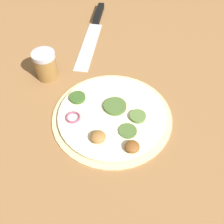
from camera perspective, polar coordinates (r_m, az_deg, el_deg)
name	(u,v)px	position (r m, az deg, el deg)	size (l,w,h in m)	color
ground_plane	(112,117)	(0.62, 0.00, -1.02)	(3.00, 3.00, 0.00)	olive
pizza	(112,116)	(0.61, -0.04, -0.83)	(0.28, 0.28, 0.03)	beige
knife	(95,25)	(0.91, -3.66, 18.47)	(0.21, 0.31, 0.02)	silver
spice_jar	(46,65)	(0.71, -14.23, 9.92)	(0.06, 0.06, 0.08)	olive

